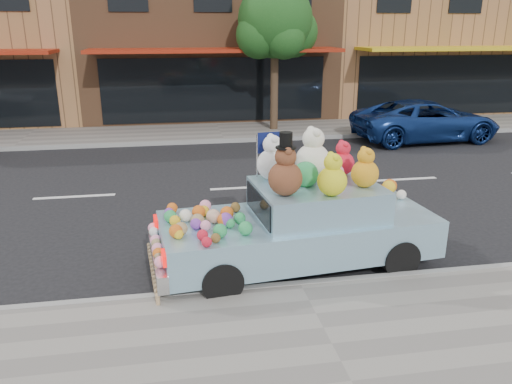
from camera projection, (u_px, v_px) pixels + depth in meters
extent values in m
plane|color=black|center=(247.00, 188.00, 12.03)|extent=(120.00, 120.00, 0.00)
cube|color=gray|center=(332.00, 348.00, 5.93)|extent=(60.00, 3.00, 0.12)
cube|color=gray|center=(220.00, 132.00, 18.09)|extent=(60.00, 3.00, 0.12)
cube|color=gray|center=(300.00, 286.00, 7.33)|extent=(60.00, 0.12, 0.13)
cube|color=gray|center=(224.00, 141.00, 16.69)|extent=(60.00, 0.12, 0.13)
cube|color=brown|center=(205.00, 31.00, 22.15)|extent=(10.00, 8.00, 7.00)
cube|color=black|center=(215.00, 90.00, 19.05)|extent=(8.50, 0.06, 2.40)
cube|color=maroon|center=(216.00, 50.00, 17.76)|extent=(9.00, 1.80, 0.12)
cube|color=#996740|center=(415.00, 31.00, 23.77)|extent=(10.00, 8.00, 7.00)
cube|color=black|center=(456.00, 85.00, 20.67)|extent=(8.50, 0.06, 2.40)
cube|color=gold|center=(473.00, 48.00, 19.37)|extent=(9.00, 1.80, 0.12)
cylinder|color=#38281C|center=(274.00, 88.00, 17.93)|extent=(0.28, 0.28, 3.20)
sphere|color=#124015|center=(275.00, 20.00, 17.20)|extent=(2.60, 2.60, 2.60)
sphere|color=#124015|center=(292.00, 32.00, 17.72)|extent=(1.80, 1.80, 1.80)
sphere|color=#124015|center=(259.00, 35.00, 17.07)|extent=(1.60, 1.60, 1.60)
sphere|color=#124015|center=(284.00, 38.00, 16.86)|extent=(1.40, 1.40, 1.40)
sphere|color=#124015|center=(263.00, 29.00, 17.81)|extent=(1.60, 1.60, 1.60)
imported|color=navy|center=(426.00, 120.00, 16.84)|extent=(5.04, 2.54, 1.37)
cylinder|color=black|center=(400.00, 258.00, 7.68)|extent=(0.62, 0.26, 0.60)
cylinder|color=black|center=(355.00, 222.00, 9.11)|extent=(0.62, 0.26, 0.60)
cylinder|color=black|center=(222.00, 282.00, 6.98)|extent=(0.62, 0.26, 0.60)
cylinder|color=black|center=(203.00, 238.00, 8.40)|extent=(0.62, 0.26, 0.60)
cube|color=#8AB7CE|center=(298.00, 234.00, 7.96)|extent=(4.44, 2.11, 0.60)
cube|color=#8AB7CE|center=(317.00, 200.00, 7.87)|extent=(2.04, 1.68, 0.50)
cube|color=silver|center=(158.00, 258.00, 7.45)|extent=(0.33, 1.79, 0.26)
cube|color=red|center=(164.00, 258.00, 6.74)|extent=(0.09, 0.28, 0.16)
cube|color=red|center=(156.00, 222.00, 7.99)|extent=(0.09, 0.28, 0.16)
cube|color=black|center=(259.00, 205.00, 7.63)|extent=(0.17, 1.30, 0.40)
sphere|color=#5D301A|center=(285.00, 178.00, 7.22)|extent=(0.51, 0.51, 0.51)
sphere|color=#5D301A|center=(286.00, 157.00, 7.12)|extent=(0.31, 0.31, 0.31)
sphere|color=#5D301A|center=(288.00, 151.00, 6.99)|extent=(0.12, 0.12, 0.12)
sphere|color=#5D301A|center=(284.00, 148.00, 7.19)|extent=(0.12, 0.12, 0.12)
cylinder|color=black|center=(286.00, 147.00, 7.08)|extent=(0.30, 0.30, 0.02)
cylinder|color=black|center=(286.00, 140.00, 7.04)|extent=(0.19, 0.19, 0.22)
sphere|color=#EEE6BD|center=(313.00, 161.00, 8.03)|extent=(0.57, 0.57, 0.57)
sphere|color=#EEE6BD|center=(313.00, 139.00, 7.91)|extent=(0.35, 0.35, 0.35)
sphere|color=#EEE6BD|center=(316.00, 133.00, 7.76)|extent=(0.13, 0.13, 0.13)
sphere|color=#EEE6BD|center=(312.00, 130.00, 7.99)|extent=(0.13, 0.13, 0.13)
sphere|color=orange|center=(365.00, 174.00, 7.61)|extent=(0.42, 0.42, 0.42)
sphere|color=orange|center=(366.00, 156.00, 7.52)|extent=(0.26, 0.26, 0.26)
sphere|color=orange|center=(369.00, 152.00, 7.41)|extent=(0.10, 0.10, 0.10)
sphere|color=orange|center=(364.00, 149.00, 7.58)|extent=(0.10, 0.10, 0.10)
sphere|color=red|center=(342.00, 163.00, 8.24)|extent=(0.39, 0.39, 0.39)
sphere|color=red|center=(343.00, 148.00, 8.16)|extent=(0.24, 0.24, 0.24)
sphere|color=red|center=(345.00, 145.00, 8.06)|extent=(0.09, 0.09, 0.09)
sphere|color=red|center=(342.00, 142.00, 8.22)|extent=(0.09, 0.09, 0.09)
sphere|color=white|center=(272.00, 164.00, 7.97)|extent=(0.50, 0.50, 0.50)
sphere|color=white|center=(272.00, 145.00, 7.87)|extent=(0.31, 0.31, 0.31)
sphere|color=white|center=(274.00, 140.00, 7.73)|extent=(0.12, 0.12, 0.12)
sphere|color=white|center=(271.00, 137.00, 7.94)|extent=(0.12, 0.12, 0.12)
sphere|color=yellow|center=(332.00, 181.00, 7.22)|extent=(0.44, 0.44, 0.44)
sphere|color=yellow|center=(333.00, 162.00, 7.13)|extent=(0.27, 0.27, 0.27)
sphere|color=yellow|center=(335.00, 158.00, 7.01)|extent=(0.10, 0.10, 0.10)
sphere|color=yellow|center=(331.00, 155.00, 7.19)|extent=(0.10, 0.10, 0.10)
sphere|color=#268B47|center=(306.00, 174.00, 7.68)|extent=(0.40, 0.40, 0.40)
sphere|color=pink|center=(334.00, 173.00, 7.86)|extent=(0.32, 0.32, 0.32)
sphere|color=gold|center=(197.00, 222.00, 7.47)|extent=(0.13, 0.13, 0.13)
sphere|color=gold|center=(178.00, 234.00, 7.01)|extent=(0.14, 0.14, 0.14)
sphere|color=#6F329A|center=(169.00, 212.00, 7.83)|extent=(0.14, 0.14, 0.14)
sphere|color=#6F329A|center=(196.00, 224.00, 7.33)|extent=(0.17, 0.17, 0.17)
sphere|color=pink|center=(228.00, 211.00, 7.91)|extent=(0.14, 0.14, 0.14)
sphere|color=gold|center=(204.00, 211.00, 7.86)|extent=(0.17, 0.17, 0.17)
sphere|color=brown|center=(216.00, 238.00, 6.88)|extent=(0.14, 0.14, 0.14)
sphere|color=pink|center=(206.00, 226.00, 7.29)|extent=(0.16, 0.16, 0.16)
sphere|color=#C45412|center=(172.00, 208.00, 7.97)|extent=(0.17, 0.17, 0.17)
sphere|color=#C45412|center=(227.00, 213.00, 7.72)|extent=(0.21, 0.21, 0.21)
sphere|color=#C45412|center=(176.00, 231.00, 7.04)|extent=(0.20, 0.20, 0.20)
sphere|color=#268B47|center=(230.00, 223.00, 7.39)|extent=(0.15, 0.15, 0.15)
sphere|color=red|center=(207.00, 242.00, 6.75)|extent=(0.15, 0.15, 0.15)
sphere|color=#268B47|center=(170.00, 216.00, 7.59)|extent=(0.20, 0.20, 0.20)
sphere|color=#268B47|center=(245.00, 228.00, 7.12)|extent=(0.21, 0.21, 0.21)
sphere|color=brown|center=(235.00, 207.00, 8.03)|extent=(0.16, 0.16, 0.16)
sphere|color=olive|center=(170.00, 218.00, 7.60)|extent=(0.14, 0.14, 0.14)
sphere|color=#C45412|center=(224.00, 220.00, 7.43)|extent=(0.20, 0.20, 0.20)
sphere|color=pink|center=(205.00, 206.00, 8.04)|extent=(0.19, 0.19, 0.19)
sphere|color=#6F329A|center=(226.00, 220.00, 7.43)|extent=(0.22, 0.22, 0.22)
sphere|color=olive|center=(181.00, 229.00, 7.13)|extent=(0.19, 0.19, 0.19)
sphere|color=#268B47|center=(220.00, 231.00, 7.04)|extent=(0.21, 0.21, 0.21)
sphere|color=#C45412|center=(199.00, 212.00, 7.75)|extent=(0.21, 0.21, 0.21)
sphere|color=beige|center=(185.00, 215.00, 7.63)|extent=(0.19, 0.19, 0.19)
sphere|color=red|center=(202.00, 235.00, 6.95)|extent=(0.16, 0.16, 0.16)
sphere|color=#268B47|center=(240.00, 218.00, 7.54)|extent=(0.18, 0.18, 0.18)
sphere|color=olive|center=(198.00, 220.00, 7.42)|extent=(0.20, 0.20, 0.20)
sphere|color=gold|center=(175.00, 221.00, 7.46)|extent=(0.17, 0.17, 0.17)
sphere|color=#D8A88C|center=(213.00, 216.00, 7.54)|extent=(0.22, 0.22, 0.22)
sphere|color=pink|center=(160.00, 262.00, 6.87)|extent=(0.16, 0.16, 0.16)
sphere|color=olive|center=(156.00, 243.00, 7.48)|extent=(0.15, 0.15, 0.15)
sphere|color=pink|center=(157.00, 249.00, 7.27)|extent=(0.17, 0.17, 0.17)
sphere|color=silver|center=(154.00, 232.00, 7.89)|extent=(0.16, 0.16, 0.16)
sphere|color=#C45412|center=(158.00, 253.00, 7.13)|extent=(0.17, 0.17, 0.17)
sphere|color=olive|center=(159.00, 256.00, 7.10)|extent=(0.13, 0.13, 0.13)
sphere|color=pink|center=(153.00, 228.00, 8.02)|extent=(0.17, 0.17, 0.17)
sphere|color=pink|center=(156.00, 240.00, 7.56)|extent=(0.17, 0.17, 0.17)
sphere|color=beige|center=(401.00, 195.00, 8.62)|extent=(0.17, 0.17, 0.17)
sphere|color=gold|center=(389.00, 187.00, 8.89)|extent=(0.25, 0.25, 0.25)
sphere|color=#268B47|center=(378.00, 193.00, 8.67)|extent=(0.19, 0.19, 0.19)
sphere|color=#C45412|center=(390.00, 186.00, 8.94)|extent=(0.26, 0.26, 0.26)
sphere|color=pink|center=(387.00, 203.00, 8.17)|extent=(0.21, 0.21, 0.21)
sphere|color=red|center=(380.00, 201.00, 8.27)|extent=(0.18, 0.18, 0.18)
sphere|color=#C45412|center=(378.00, 191.00, 8.71)|extent=(0.24, 0.24, 0.24)
sphere|color=brown|center=(369.00, 189.00, 8.82)|extent=(0.22, 0.22, 0.22)
cylinder|color=#997A54|center=(158.00, 302.00, 6.73)|extent=(0.06, 0.06, 0.17)
sphere|color=#997A54|center=(158.00, 295.00, 6.70)|extent=(0.07, 0.07, 0.07)
cylinder|color=#997A54|center=(157.00, 297.00, 6.85)|extent=(0.06, 0.06, 0.17)
sphere|color=#997A54|center=(157.00, 291.00, 6.82)|extent=(0.07, 0.07, 0.07)
cylinder|color=#997A54|center=(156.00, 292.00, 6.97)|extent=(0.06, 0.06, 0.17)
sphere|color=#997A54|center=(156.00, 286.00, 6.94)|extent=(0.07, 0.07, 0.07)
cylinder|color=#997A54|center=(156.00, 288.00, 7.09)|extent=(0.06, 0.06, 0.17)
sphere|color=#997A54|center=(155.00, 282.00, 7.06)|extent=(0.07, 0.07, 0.07)
cylinder|color=#997A54|center=(155.00, 283.00, 7.21)|extent=(0.06, 0.06, 0.17)
sphere|color=#997A54|center=(155.00, 277.00, 7.18)|extent=(0.07, 0.07, 0.07)
cylinder|color=#997A54|center=(154.00, 279.00, 7.33)|extent=(0.06, 0.06, 0.17)
sphere|color=#997A54|center=(154.00, 273.00, 7.30)|extent=(0.07, 0.07, 0.07)
cylinder|color=#997A54|center=(154.00, 275.00, 7.45)|extent=(0.06, 0.06, 0.17)
sphere|color=#997A54|center=(153.00, 269.00, 7.42)|extent=(0.07, 0.07, 0.07)
cylinder|color=#997A54|center=(153.00, 271.00, 7.57)|extent=(0.06, 0.06, 0.17)
sphere|color=#997A54|center=(153.00, 266.00, 7.54)|extent=(0.07, 0.07, 0.07)
cylinder|color=#997A54|center=(152.00, 267.00, 7.69)|extent=(0.06, 0.06, 0.17)
sphere|color=#997A54|center=(152.00, 262.00, 7.66)|extent=(0.07, 0.07, 0.07)
cylinder|color=#997A54|center=(152.00, 264.00, 7.81)|extent=(0.06, 0.06, 0.17)
sphere|color=#997A54|center=(151.00, 258.00, 7.78)|extent=(0.07, 0.07, 0.07)
cylinder|color=#997A54|center=(151.00, 260.00, 7.93)|extent=(0.06, 0.06, 0.17)
sphere|color=#997A54|center=(151.00, 255.00, 7.90)|extent=(0.07, 0.07, 0.07)
cylinder|color=#997A54|center=(151.00, 257.00, 8.05)|extent=(0.06, 0.06, 0.17)
sphere|color=#997A54|center=(150.00, 251.00, 8.02)|extent=(0.07, 0.07, 0.07)
cylinder|color=#997A54|center=(150.00, 253.00, 8.17)|extent=(0.06, 0.06, 0.17)
sphere|color=#997A54|center=(150.00, 248.00, 8.14)|extent=(0.07, 0.07, 0.07)
cylinder|color=#997A54|center=(149.00, 250.00, 8.29)|extent=(0.06, 0.06, 0.17)
sphere|color=#997A54|center=(149.00, 245.00, 8.26)|extent=(0.07, 0.07, 0.07)
cylinder|color=silver|center=(257.00, 156.00, 8.07)|extent=(0.02, 0.02, 0.70)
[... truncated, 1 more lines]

